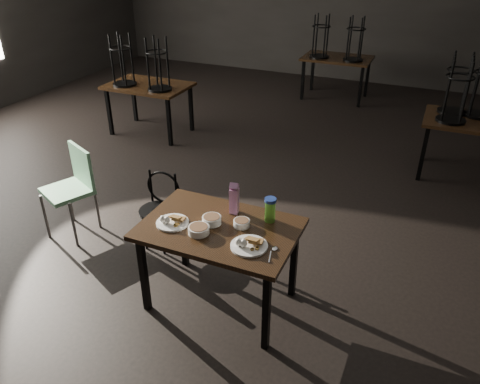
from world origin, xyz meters
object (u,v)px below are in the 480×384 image
at_px(bentwood_chair, 160,204).
at_px(school_chair, 73,183).
at_px(main_table, 219,235).
at_px(juice_carton, 234,199).
at_px(water_bottle, 270,209).

height_order(bentwood_chair, school_chair, school_chair).
height_order(main_table, bentwood_chair, bentwood_chair).
distance_m(main_table, juice_carton, 0.31).
distance_m(juice_carton, bentwood_chair, 1.05).
relative_size(bentwood_chair, school_chair, 0.83).
bearing_deg(school_chair, water_bottle, 20.74).
height_order(main_table, water_bottle, water_bottle).
bearing_deg(bentwood_chair, water_bottle, -18.80).
bearing_deg(bentwood_chair, main_table, -35.87).
height_order(water_bottle, bentwood_chair, water_bottle).
bearing_deg(water_bottle, school_chair, 175.87).
xyz_separation_m(juice_carton, bentwood_chair, (-0.92, 0.30, -0.43)).
xyz_separation_m(main_table, water_bottle, (0.33, 0.24, 0.18)).
xyz_separation_m(main_table, juice_carton, (0.02, 0.24, 0.20)).
height_order(juice_carton, bentwood_chair, juice_carton).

